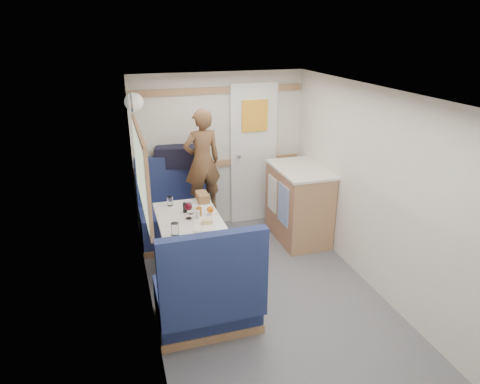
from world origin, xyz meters
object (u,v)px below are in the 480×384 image
object	(u,v)px
dome_light	(134,102)
orange_fruit	(210,209)
tumbler_mid	(170,201)
tumbler_right	(191,208)
duffel_bag	(177,156)
bench_near	(209,301)
galley_counter	(298,203)
cheese_block	(207,221)
tray	(207,224)
tumbler_left	(175,229)
beer_glass	(199,212)
person	(202,161)
pepper_grinder	(185,208)
salt_grinder	(198,215)
dinette_table	(189,230)
wine_glass	(188,207)
bread_loaf	(202,197)
bench_far	(177,219)

from	to	relation	value
dome_light	orange_fruit	distance (m)	1.44
tumbler_mid	tumbler_right	size ratio (longest dim) A/B	0.86
duffel_bag	orange_fruit	xyz separation A→B (m)	(0.14, -1.13, -0.25)
bench_near	dome_light	xyz separation A→B (m)	(-0.39, 1.71, 1.45)
galley_counter	duffel_bag	size ratio (longest dim) A/B	1.77
galley_counter	orange_fruit	size ratio (longest dim) A/B	13.24
orange_fruit	cheese_block	distance (m)	0.25
duffel_bag	tray	bearing A→B (deg)	-74.69
cheese_block	bench_near	bearing A→B (deg)	-102.50
tumbler_left	beer_glass	bearing A→B (deg)	49.98
person	pepper_grinder	distance (m)	0.75
galley_counter	salt_grinder	bearing A→B (deg)	-155.02
salt_grinder	dome_light	bearing A→B (deg)	116.34
tumbler_mid	tray	bearing A→B (deg)	-65.46
dinette_table	person	size ratio (longest dim) A/B	0.76
cheese_block	tumbler_right	distance (m)	0.33
orange_fruit	pepper_grinder	size ratio (longest dim) A/B	0.65
wine_glass	salt_grinder	bearing A→B (deg)	-27.55
wine_glass	beer_glass	world-z (taller)	wine_glass
bench_near	tray	size ratio (longest dim) A/B	3.28
wine_glass	beer_glass	size ratio (longest dim) A/B	1.75
orange_fruit	beer_glass	xyz separation A→B (m)	(-0.12, -0.02, -0.00)
bench_near	pepper_grinder	world-z (taller)	bench_near
galley_counter	pepper_grinder	size ratio (longest dim) A/B	8.67
dinette_table	tumbler_mid	world-z (taller)	tumbler_mid
tumbler_left	beer_glass	size ratio (longest dim) A/B	1.27
duffel_bag	beer_glass	world-z (taller)	duffel_bag
dome_light	duffel_bag	distance (m)	0.91
wine_glass	bread_loaf	size ratio (longest dim) A/B	0.77
orange_fruit	dinette_table	bearing A→B (deg)	177.45
duffel_bag	pepper_grinder	world-z (taller)	duffel_bag
person	salt_grinder	size ratio (longest dim) A/B	12.54
wine_glass	bench_far	bearing A→B (deg)	89.73
person	tumbler_mid	world-z (taller)	person
orange_fruit	pepper_grinder	bearing A→B (deg)	152.65
wine_glass	bread_loaf	distance (m)	0.49
tumbler_mid	pepper_grinder	world-z (taller)	pepper_grinder
dome_light	beer_glass	world-z (taller)	dome_light
dinette_table	wine_glass	xyz separation A→B (m)	(-0.00, -0.05, 0.28)
dome_light	orange_fruit	bearing A→B (deg)	-54.43
dinette_table	tray	world-z (taller)	tray
bread_loaf	wine_glass	bearing A→B (deg)	-118.59
tumbler_mid	salt_grinder	bearing A→B (deg)	-63.90
galley_counter	pepper_grinder	bearing A→B (deg)	-163.59
pepper_grinder	bread_loaf	size ratio (longest dim) A/B	0.49
wine_glass	tray	bearing A→B (deg)	-54.60
person	tumbler_right	size ratio (longest dim) A/B	10.51
bench_near	duffel_bag	world-z (taller)	duffel_bag
cheese_block	bread_loaf	distance (m)	0.62
tumbler_right	bread_loaf	world-z (taller)	tumbler_right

